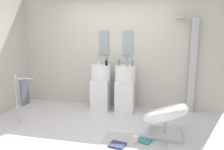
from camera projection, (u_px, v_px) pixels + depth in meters
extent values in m
cube|color=silver|center=(96.00, 136.00, 3.81)|extent=(4.80, 3.60, 0.04)
cube|color=beige|center=(116.00, 51.00, 5.13)|extent=(4.80, 0.10, 2.60)
cube|color=white|center=(101.00, 94.00, 5.02)|extent=(0.40, 0.40, 0.68)
cylinder|color=white|center=(101.00, 73.00, 4.93)|extent=(0.45, 0.45, 0.34)
cylinder|color=#B7BABF|center=(102.00, 62.00, 5.00)|extent=(0.02, 0.02, 0.10)
cube|color=white|center=(125.00, 96.00, 4.90)|extent=(0.40, 0.40, 0.68)
cylinder|color=white|center=(125.00, 74.00, 4.80)|extent=(0.45, 0.45, 0.34)
cylinder|color=#B7BABF|center=(126.00, 63.00, 4.88)|extent=(0.02, 0.02, 0.10)
cube|color=#8C9EA8|center=(104.00, 43.00, 5.09)|extent=(0.22, 0.03, 0.55)
cube|color=#8C9EA8|center=(128.00, 43.00, 4.97)|extent=(0.22, 0.03, 0.55)
cube|color=#B7BABF|center=(192.00, 66.00, 4.70)|extent=(0.14, 0.08, 2.05)
cylinder|color=#B7BABF|center=(188.00, 18.00, 4.52)|extent=(0.30, 0.02, 0.02)
cylinder|color=#B7BABF|center=(181.00, 18.00, 4.52)|extent=(0.24, 0.24, 0.02)
cube|color=#B7BABF|center=(165.00, 134.00, 3.75)|extent=(0.56, 0.50, 0.06)
cylinder|color=#B7BABF|center=(165.00, 125.00, 3.72)|extent=(0.05, 0.05, 0.34)
torus|color=white|center=(166.00, 113.00, 3.68)|extent=(1.09, 1.09, 0.49)
cylinder|color=#B7BABF|center=(17.00, 100.00, 4.16)|extent=(0.03, 0.03, 0.95)
cylinder|color=#B7BABF|center=(24.00, 79.00, 4.04)|extent=(0.36, 0.02, 0.02)
cube|color=#4C515B|center=(25.00, 92.00, 4.09)|extent=(0.04, 0.22, 0.50)
cube|color=#B2B2B7|center=(134.00, 146.00, 3.39)|extent=(1.04, 0.84, 0.01)
cube|color=teal|center=(144.00, 140.00, 3.55)|extent=(0.27, 0.26, 0.02)
cube|color=navy|center=(117.00, 145.00, 3.41)|extent=(0.28, 0.25, 0.03)
cylinder|color=white|center=(136.00, 139.00, 3.51)|extent=(0.09, 0.09, 0.10)
cylinder|color=white|center=(99.00, 62.00, 4.99)|extent=(0.04, 0.04, 0.11)
cylinder|color=black|center=(99.00, 59.00, 4.98)|extent=(0.02, 0.02, 0.02)
cylinder|color=#99999E|center=(127.00, 63.00, 4.63)|extent=(0.04, 0.04, 0.17)
cylinder|color=black|center=(127.00, 59.00, 4.61)|extent=(0.02, 0.02, 0.02)
cylinder|color=black|center=(106.00, 63.00, 4.83)|extent=(0.06, 0.06, 0.11)
cylinder|color=black|center=(106.00, 60.00, 4.82)|extent=(0.03, 0.03, 0.02)
cylinder|color=#59996B|center=(132.00, 64.00, 4.73)|extent=(0.04, 0.04, 0.11)
cylinder|color=black|center=(133.00, 61.00, 4.72)|extent=(0.02, 0.02, 0.02)
cylinder|color=silver|center=(107.00, 62.00, 4.94)|extent=(0.06, 0.06, 0.14)
cylinder|color=black|center=(107.00, 58.00, 4.93)|extent=(0.03, 0.03, 0.02)
cylinder|color=#4C72B7|center=(119.00, 63.00, 4.84)|extent=(0.04, 0.04, 0.11)
cylinder|color=black|center=(119.00, 60.00, 4.83)|extent=(0.02, 0.02, 0.02)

